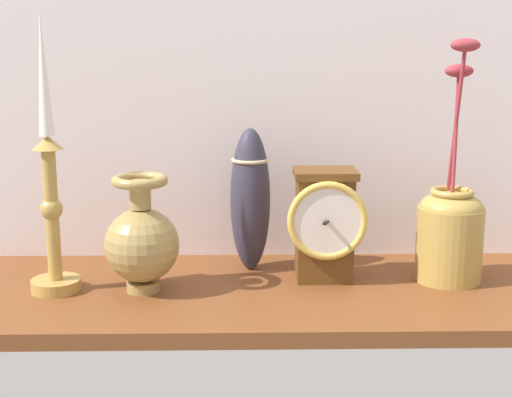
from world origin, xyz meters
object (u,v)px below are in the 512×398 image
at_px(brass_vase_bulbous, 142,241).
at_px(brass_vase_jar, 450,228).
at_px(candlestick_tall_left, 51,193).
at_px(mantel_clock, 325,223).
at_px(tall_ceramic_vase, 250,199).

bearing_deg(brass_vase_bulbous, brass_vase_jar, 5.00).
relative_size(candlestick_tall_left, brass_vase_bulbous, 2.33).
relative_size(mantel_clock, tall_ceramic_vase, 0.75).
distance_m(mantel_clock, candlestick_tall_left, 0.42).
bearing_deg(tall_ceramic_vase, brass_vase_jar, -11.59).
bearing_deg(candlestick_tall_left, brass_vase_jar, 3.48).
distance_m(candlestick_tall_left, brass_vase_jar, 0.62).
bearing_deg(mantel_clock, tall_ceramic_vase, 153.85).
height_order(mantel_clock, candlestick_tall_left, candlestick_tall_left).
distance_m(candlestick_tall_left, brass_vase_bulbous, 0.15).
distance_m(mantel_clock, brass_vase_jar, 0.20).
height_order(brass_vase_bulbous, brass_vase_jar, brass_vase_jar).
bearing_deg(brass_vase_jar, candlestick_tall_left, -176.52).
xyz_separation_m(brass_vase_bulbous, brass_vase_jar, (0.48, 0.04, 0.01)).
xyz_separation_m(brass_vase_jar, tall_ceramic_vase, (-0.31, 0.06, 0.03)).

